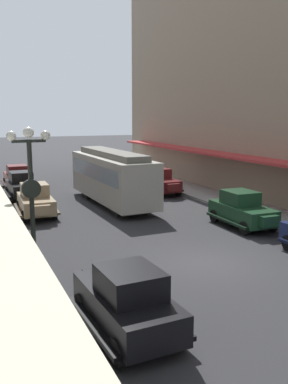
# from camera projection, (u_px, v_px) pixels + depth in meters

# --- Properties ---
(ground_plane) EXTENTS (200.00, 200.00, 0.00)m
(ground_plane) POSITION_uv_depth(u_px,v_px,m) (205.00, 262.00, 16.60)
(ground_plane) COLOR #2D2D30
(sidewalk_left) EXTENTS (3.00, 60.00, 0.15)m
(sidewalk_left) POSITION_uv_depth(u_px,v_px,m) (5.00, 292.00, 13.65)
(sidewalk_left) COLOR #99968E
(sidewalk_left) RESTS_ON ground
(parked_car_0) EXTENTS (2.25, 4.30, 1.84)m
(parked_car_0) POSITION_uv_depth(u_px,v_px,m) (35.00, 200.00, 24.05)
(parked_car_0) COLOR #997F5B
(parked_car_0) RESTS_ON ground
(parked_car_1) EXTENTS (2.22, 4.29, 1.84)m
(parked_car_1) POSITION_uv_depth(u_px,v_px,m) (159.00, 181.00, 30.89)
(parked_car_1) COLOR #591919
(parked_car_1) RESTS_ON ground
(parked_car_2) EXTENTS (2.14, 4.26, 1.84)m
(parked_car_2) POSITION_uv_depth(u_px,v_px,m) (17.00, 176.00, 33.19)
(parked_car_2) COLOR #591919
(parked_car_2) RESTS_ON ground
(parked_car_3) EXTENTS (2.24, 4.30, 1.84)m
(parked_car_3) POSITION_uv_depth(u_px,v_px,m) (22.00, 185.00, 29.13)
(parked_car_3) COLOR black
(parked_car_3) RESTS_ON ground
(parked_car_4) EXTENTS (2.21, 4.29, 1.84)m
(parked_car_4) POSITION_uv_depth(u_px,v_px,m) (242.00, 209.00, 21.74)
(parked_car_4) COLOR #193D23
(parked_car_4) RESTS_ON ground
(parked_car_6) EXTENTS (2.30, 4.32, 1.84)m
(parked_car_6) POSITION_uv_depth(u_px,v_px,m) (127.00, 299.00, 11.10)
(parked_car_6) COLOR black
(parked_car_6) RESTS_ON ground
(streetcar) EXTENTS (2.71, 9.65, 3.46)m
(streetcar) POSITION_uv_depth(u_px,v_px,m) (112.00, 175.00, 27.03)
(streetcar) COLOR #ADA899
(streetcar) RESTS_ON ground
(lamp_post_with_clock) EXTENTS (1.42, 0.44, 5.16)m
(lamp_post_with_clock) POSITION_uv_depth(u_px,v_px,m) (32.00, 196.00, 14.29)
(lamp_post_with_clock) COLOR black
(lamp_post_with_clock) RESTS_ON sidewalk_left
(pedestrian_1) EXTENTS (0.36, 0.24, 1.64)m
(pedestrian_1) POSITION_uv_depth(u_px,v_px,m) (6.00, 248.00, 15.22)
(pedestrian_1) COLOR slate
(pedestrian_1) RESTS_ON sidewalk_left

